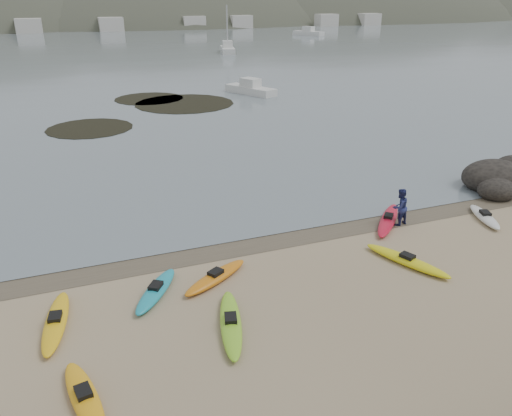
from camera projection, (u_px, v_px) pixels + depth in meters
name	position (u px, v px, depth m)	size (l,w,h in m)	color
ground	(256.00, 238.00, 22.75)	(600.00, 600.00, 0.00)	tan
wet_sand	(258.00, 241.00, 22.49)	(60.00, 60.00, 0.00)	brown
water	(63.00, 14.00, 279.75)	(1200.00, 1200.00, 0.00)	slate
kayaks	(278.00, 278.00, 19.24)	(21.31, 10.21, 0.34)	silver
person_east	(400.00, 207.00, 23.76)	(0.89, 0.69, 1.83)	navy
rock_cluster	(504.00, 183.00, 28.74)	(5.44, 4.03, 1.92)	black
kelp_mats	(155.00, 107.00, 48.95)	(18.27, 18.13, 0.04)	black
moored_boats	(150.00, 50.00, 93.72)	(106.68, 83.10, 1.24)	silver
far_hills	(176.00, 62.00, 208.30)	(550.00, 135.00, 80.00)	#384235
far_town	(98.00, 25.00, 148.18)	(199.00, 5.00, 4.00)	beige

